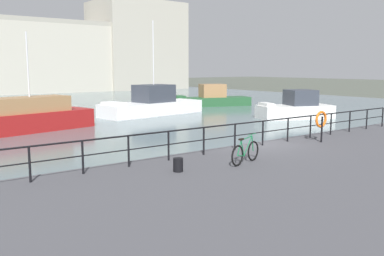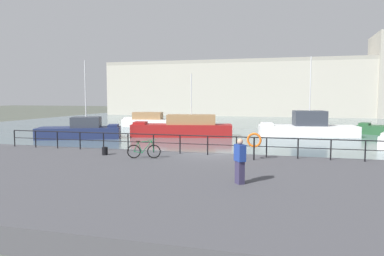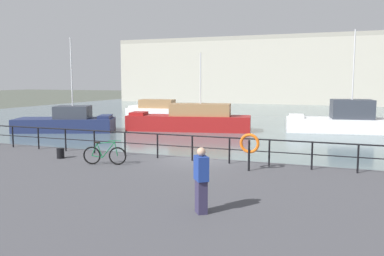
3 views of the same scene
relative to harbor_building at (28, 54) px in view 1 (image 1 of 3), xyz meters
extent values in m
plane|color=#4C5147|center=(-7.19, -57.42, -6.07)|extent=(240.00, 240.00, 0.00)
cube|color=slate|center=(-7.19, -27.22, -6.07)|extent=(80.00, 60.00, 0.01)
cube|color=#A49F91|center=(19.98, 0.01, 1.86)|extent=(15.60, 11.51, 15.85)
cube|color=white|center=(6.44, -48.63, -5.54)|extent=(6.37, 4.52, 1.04)
cube|color=#333842|center=(6.87, -48.81, -4.41)|extent=(2.74, 2.71, 1.22)
cube|color=white|center=(4.16, -47.69, -4.90)|extent=(1.31, 1.86, 0.24)
cube|color=#23512D|center=(8.10, -36.13, -5.60)|extent=(8.60, 5.07, 0.91)
cube|color=#997047|center=(8.25, -36.19, -4.46)|extent=(2.98, 2.56, 1.38)
cube|color=#23512D|center=(4.83, -34.96, -5.03)|extent=(1.51, 1.93, 0.24)
cube|color=maroon|center=(-13.41, -43.12, -5.45)|extent=(10.22, 4.48, 1.22)
cube|color=#997047|center=(-12.47, -42.92, -4.36)|extent=(5.10, 2.94, 0.97)
cylinder|color=silver|center=(-12.47, -42.92, -1.85)|extent=(0.10, 0.10, 4.05)
cube|color=white|center=(-1.29, -39.57, -5.52)|extent=(9.86, 4.29, 1.08)
cube|color=#333842|center=(-1.10, -39.54, -4.24)|extent=(3.40, 2.77, 1.48)
cube|color=white|center=(-5.24, -40.20, -4.86)|extent=(1.44, 2.13, 0.24)
cylinder|color=silver|center=(-1.10, -39.54, -0.81)|extent=(0.10, 0.10, 5.37)
cylinder|color=black|center=(-16.95, -58.17, -4.79)|extent=(0.07, 0.07, 1.05)
cylinder|color=black|center=(-15.34, -58.17, -4.79)|extent=(0.07, 0.07, 1.05)
cylinder|color=black|center=(-13.74, -58.17, -4.79)|extent=(0.07, 0.07, 1.05)
cylinder|color=black|center=(-12.13, -58.17, -4.79)|extent=(0.07, 0.07, 1.05)
cylinder|color=black|center=(-10.52, -58.17, -4.79)|extent=(0.07, 0.07, 1.05)
cylinder|color=black|center=(-8.92, -58.17, -4.79)|extent=(0.07, 0.07, 1.05)
cylinder|color=black|center=(-7.31, -58.17, -4.79)|extent=(0.07, 0.07, 1.05)
cylinder|color=black|center=(-5.71, -58.17, -4.79)|extent=(0.07, 0.07, 1.05)
cylinder|color=black|center=(-4.10, -58.17, -4.79)|extent=(0.07, 0.07, 1.05)
cylinder|color=black|center=(-2.49, -58.17, -4.79)|extent=(0.07, 0.07, 1.05)
cylinder|color=black|center=(-0.89, -58.17, -4.79)|extent=(0.07, 0.07, 1.05)
cylinder|color=black|center=(0.72, -58.17, -4.79)|extent=(0.07, 0.07, 1.05)
cylinder|color=black|center=(2.32, -58.17, -4.79)|extent=(0.07, 0.07, 1.05)
cylinder|color=black|center=(-8.92, -58.17, -4.27)|extent=(22.49, 0.06, 0.06)
cylinder|color=black|center=(-8.92, -58.17, -4.74)|extent=(22.49, 0.04, 0.04)
torus|color=black|center=(-9.77, -60.04, -4.96)|extent=(0.71, 0.24, 0.72)
torus|color=black|center=(-10.79, -60.31, -4.96)|extent=(0.71, 0.24, 0.72)
cylinder|color=#146638|center=(-10.13, -60.13, -4.72)|extent=(0.54, 0.18, 0.66)
cylinder|color=#146638|center=(-10.48, -60.22, -4.75)|extent=(0.24, 0.10, 0.58)
cylinder|color=#146638|center=(-10.22, -60.16, -4.43)|extent=(0.71, 0.22, 0.11)
cylinder|color=#146638|center=(-10.58, -60.25, -5.00)|extent=(0.43, 0.15, 0.12)
cylinder|color=#146638|center=(-10.68, -60.28, -4.71)|extent=(0.26, 0.10, 0.51)
cylinder|color=#146638|center=(-9.83, -60.05, -4.68)|extent=(0.14, 0.07, 0.57)
cube|color=black|center=(-10.57, -60.25, -4.43)|extent=(0.24, 0.14, 0.05)
cylinder|color=#146638|center=(-9.88, -60.06, -4.35)|extent=(0.51, 0.16, 0.02)
cylinder|color=black|center=(-12.81, -59.71, -5.10)|extent=(0.32, 0.32, 0.44)
cylinder|color=black|center=(-4.66, -59.20, -4.74)|extent=(0.08, 0.08, 1.15)
torus|color=orange|center=(-4.66, -59.14, -4.30)|extent=(0.75, 0.11, 0.75)
camera|label=1|loc=(-20.39, -70.46, -2.02)|focal=39.54mm
camera|label=2|loc=(-2.87, -77.66, -2.10)|focal=33.97mm
camera|label=3|loc=(-1.24, -73.98, -1.94)|focal=38.53mm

